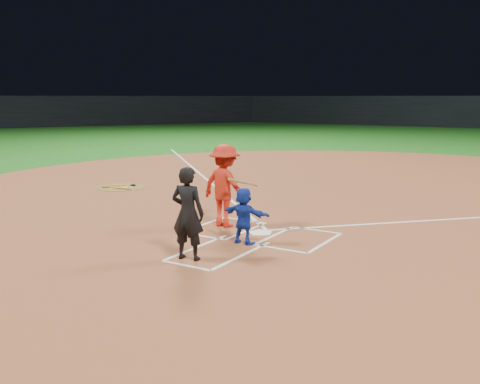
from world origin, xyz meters
The scene contains 14 objects.
ground centered at (0.00, 0.00, 0.00)m, with size 120.00×120.00×0.00m, color #155716.
home_plate_dirt centered at (0.00, 6.00, 0.01)m, with size 28.00×28.00×0.01m, color brown.
stadium_wall_left centered at (-42.00, 24.00, 1.60)m, with size 1.20×60.00×3.20m, color black.
home_plate centered at (0.00, 0.00, 0.02)m, with size 0.60×0.60×0.02m, color white.
on_deck_circle centered at (-7.18, 2.98, 0.02)m, with size 1.70×1.70×0.01m, color brown.
on_deck_logo centered at (-7.18, 2.98, 0.02)m, with size 0.80×0.80×0.00m, color gold.
on_deck_bat_a centered at (-7.03, 3.23, 0.05)m, with size 0.06×0.06×0.84m, color olive.
on_deck_bat_b centered at (-7.38, 2.88, 0.05)m, with size 0.06×0.06×0.84m, color olive.
on_deck_bat_c centered at (-6.88, 2.68, 0.05)m, with size 0.06×0.06×0.84m, color #A37B3C.
bat_weight_donut centered at (-6.98, 3.38, 0.05)m, with size 0.19×0.19×0.05m, color black.
catcher centered at (0.13, -0.95, 0.61)m, with size 1.12×0.36×1.21m, color #1534AF.
umpire centered at (-0.20, -2.45, 0.91)m, with size 0.65×0.43×1.80m, color black.
chalk_markings centered at (0.00, 5.29, 0.01)m, with size 28.35×17.32×0.01m.
batter_at_plate centered at (-1.06, 0.16, 1.00)m, with size 1.48×0.99×1.97m.
Camera 1 is at (5.78, -10.34, 3.08)m, focal length 40.00 mm.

